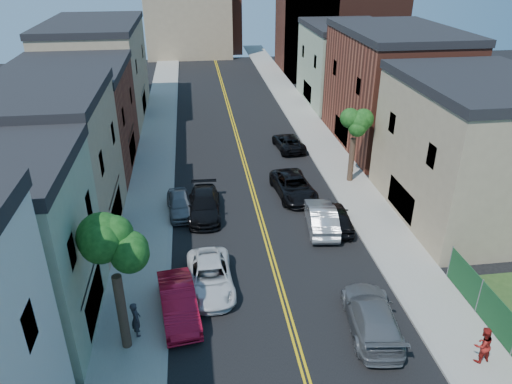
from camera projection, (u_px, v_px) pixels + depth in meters
name	position (u px, v px, depth m)	size (l,w,h in m)	color
sidewalk_left	(156.00, 145.00, 45.56)	(3.20, 100.00, 0.15)	gray
sidewalk_right	(318.00, 137.00, 47.45)	(3.20, 100.00, 0.15)	gray
curb_left	(174.00, 144.00, 45.77)	(0.30, 100.00, 0.15)	gray
curb_right	(301.00, 138.00, 47.24)	(0.30, 100.00, 0.15)	gray
bldg_left_tan_near	(36.00, 171.00, 29.57)	(9.00, 10.00, 9.00)	#998466
bldg_left_brick	(73.00, 122.00, 39.52)	(9.00, 12.00, 8.00)	brown
bldg_left_tan_far	(98.00, 73.00, 51.55)	(9.00, 16.00, 9.50)	#998466
bldg_right_tan	(471.00, 154.00, 32.04)	(9.00, 12.00, 9.00)	#998466
bldg_right_brick	(392.00, 91.00, 44.18)	(9.00, 14.00, 10.00)	brown
bldg_right_palegrn	(346.00, 66.00, 56.89)	(9.00, 12.00, 8.50)	gray
church	(332.00, 22.00, 69.13)	(16.20, 14.20, 22.60)	#4C2319
backdrop_left	(189.00, 20.00, 80.45)	(14.00, 8.00, 12.00)	#998466
backdrop_center	(212.00, 22.00, 84.92)	(10.00, 8.00, 10.00)	brown
tree_left_mid	(109.00, 227.00, 19.65)	(5.20, 5.20, 9.29)	#322519
tree_right_far	(356.00, 112.00, 36.05)	(4.40, 4.40, 8.03)	#322519
red_sedan	(178.00, 302.00, 24.25)	(1.73, 4.95, 1.63)	#AC0B23
white_pickup	(210.00, 277.00, 26.27)	(2.42, 5.25, 1.46)	silver
grey_car_left	(180.00, 204.00, 33.73)	(1.70, 4.22, 1.44)	slate
black_car_left	(204.00, 205.00, 33.50)	(2.18, 5.36, 1.56)	black
grey_car_right	(372.00, 316.00, 23.35)	(2.28, 5.62, 1.63)	#5B5E63
black_car_right	(337.00, 217.00, 32.05)	(1.76, 4.38, 1.49)	black
silver_car_right	(321.00, 217.00, 31.86)	(1.78, 5.11, 1.68)	#9A9CA1
dark_car_right_far	(288.00, 142.00, 44.61)	(2.23, 4.84, 1.34)	black
black_suv_lane	(294.00, 186.00, 36.12)	(2.58, 5.59, 1.55)	black
pedestrian_left	(136.00, 319.00, 22.78)	(0.68, 0.44, 1.85)	#26272E
pedestrian_right	(483.00, 345.00, 21.31)	(0.89, 0.70, 1.84)	maroon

